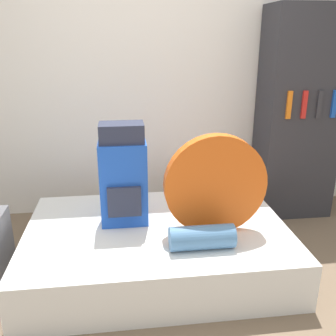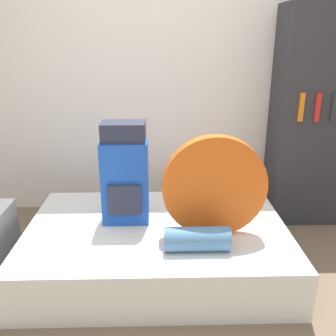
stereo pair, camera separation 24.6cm
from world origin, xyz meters
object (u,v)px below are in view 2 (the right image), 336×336
object	(u,v)px
sleeping_roll	(197,239)
bookshelf	(313,118)
tent_bag	(214,187)
backpack	(125,175)

from	to	relation	value
sleeping_roll	bookshelf	bearing A→B (deg)	45.51
tent_bag	backpack	bearing A→B (deg)	159.98
tent_bag	sleeping_roll	distance (m)	0.37
sleeping_roll	bookshelf	world-z (taller)	bookshelf
tent_bag	bookshelf	world-z (taller)	bookshelf
sleeping_roll	bookshelf	xyz separation A→B (m)	(1.15, 1.17, 0.54)
sleeping_roll	bookshelf	size ratio (longest dim) A/B	0.22
tent_bag	bookshelf	xyz separation A→B (m)	(1.02, 0.96, 0.27)
tent_bag	sleeping_roll	world-z (taller)	tent_bag
backpack	bookshelf	bearing A→B (deg)	23.92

